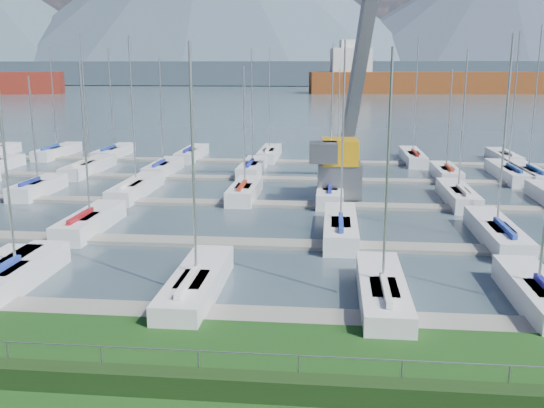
# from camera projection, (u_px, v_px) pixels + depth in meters

# --- Properties ---
(water) EXTENTS (800.00, 540.00, 0.20)m
(water) POSITION_uv_depth(u_px,v_px,m) (328.00, 89.00, 270.51)
(water) COLOR #3D505A
(hedge) EXTENTS (80.00, 0.70, 0.70)m
(hedge) POSITION_uv_depth(u_px,v_px,m) (230.00, 385.00, 17.73)
(hedge) COLOR #1A3212
(hedge) RESTS_ON grass
(fence) EXTENTS (80.00, 0.04, 0.04)m
(fence) POSITION_uv_depth(u_px,v_px,m) (231.00, 353.00, 17.93)
(fence) COLOR gray
(fence) RESTS_ON grass
(foothill) EXTENTS (900.00, 80.00, 12.00)m
(foothill) POSITION_uv_depth(u_px,v_px,m) (329.00, 73.00, 337.00)
(foothill) COLOR #3F4F5C
(foothill) RESTS_ON water
(mountains) EXTENTS (1190.00, 360.00, 115.00)m
(mountains) POSITION_uv_depth(u_px,v_px,m) (343.00, 9.00, 399.65)
(mountains) COLOR #3E4C5B
(mountains) RESTS_ON water
(docks) EXTENTS (90.00, 41.60, 0.25)m
(docks) POSITION_uv_depth(u_px,v_px,m) (292.00, 205.00, 43.47)
(docks) COLOR slate
(docks) RESTS_ON water
(crane) EXTENTS (5.73, 13.23, 22.35)m
(crane) POSITION_uv_depth(u_px,v_px,m) (346.00, 123.00, 45.75)
(crane) COLOR slate
(crane) RESTS_ON water
(cargo_ship_mid) EXTENTS (100.42, 27.49, 21.50)m
(cargo_ship_mid) POSITION_uv_depth(u_px,v_px,m) (432.00, 83.00, 224.67)
(cargo_ship_mid) COLOR brown
(cargo_ship_mid) RESTS_ON water
(sailboat_fleet) EXTENTS (74.81, 49.71, 13.42)m
(sailboat_fleet) POSITION_uv_depth(u_px,v_px,m) (285.00, 123.00, 44.79)
(sailboat_fleet) COLOR #1B2397
(sailboat_fleet) RESTS_ON water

